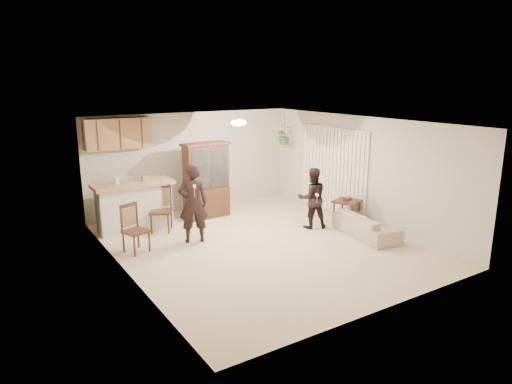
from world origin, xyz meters
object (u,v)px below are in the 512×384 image
sofa (366,220)px  china_hutch (206,181)px  adult (193,200)px  chair_hutch_right (214,202)px  child (312,199)px  chair_hutch_left (161,219)px  side_table (347,212)px  chair_bar (136,239)px

sofa → china_hutch: bearing=45.8°
adult → chair_hutch_right: (1.30, 1.58, -0.59)m
adult → child: adult is taller
sofa → china_hutch: size_ratio=1.02×
chair_hutch_left → chair_hutch_right: chair_hutch_right is taller
sofa → side_table: size_ratio=2.64×
chair_bar → chair_hutch_right: 2.92m
sofa → adult: size_ratio=1.04×
child → chair_hutch_left: bearing=-6.9°
sofa → chair_hutch_left: (-3.60, 2.69, -0.08)m
chair_bar → chair_hutch_right: size_ratio=0.86×
child → chair_hutch_right: bearing=-36.4°
child → chair_hutch_left: size_ratio=1.32×
adult → chair_hutch_left: size_ratio=1.76×
china_hutch → chair_hutch_right: bearing=23.2°
child → side_table: 0.92m
chair_bar → sofa: bearing=-39.7°
child → chair_hutch_right: size_ratio=1.22×
chair_bar → chair_hutch_left: bearing=28.6°
adult → side_table: 3.61m
chair_hutch_right → chair_hutch_left: bearing=16.9°
sofa → side_table: 0.79m
adult → child: bearing=-173.5°
side_table → chair_hutch_left: (-3.76, 1.92, -0.02)m
side_table → chair_bar: size_ratio=0.74×
side_table → chair_bar: 4.75m
side_table → chair_bar: bearing=168.2°
adult → chair_hutch_left: bearing=-53.6°
china_hutch → chair_hutch_left: bearing=-165.5°
adult → side_table: (3.44, -0.90, -0.59)m
sofa → side_table: (0.17, 0.77, -0.05)m
sofa → chair_bar: 4.81m
sofa → chair_bar: bearing=78.7°
sofa → chair_hutch_right: chair_hutch_right is taller
child → chair_bar: size_ratio=1.41×
chair_bar → chair_hutch_left: size_ratio=0.93×
sofa → adult: (-3.28, 1.67, 0.53)m
sofa → chair_hutch_right: size_ratio=1.69×
adult → sofa: bearing=171.9°
sofa → adult: bearing=72.8°
china_hutch → chair_hutch_left: (-1.34, -0.42, -0.62)m
adult → chair_hutch_right: 2.12m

